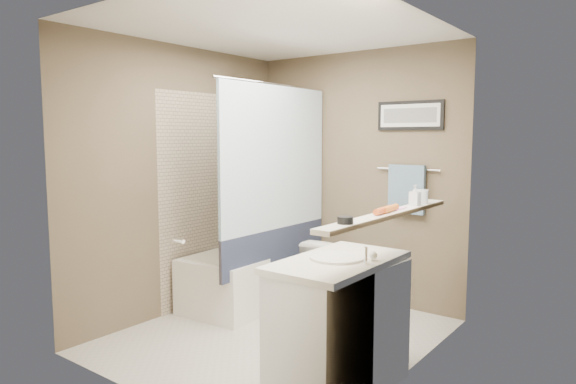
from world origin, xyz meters
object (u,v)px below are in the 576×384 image
Objects in this scene: vanity at (339,328)px; candle_bowl_near at (345,220)px; soap_bottle at (415,195)px; toilet at (335,273)px; bathtub at (254,275)px; glass_jar at (422,197)px; hair_brush_back at (390,208)px; hair_brush_front at (383,210)px.

candle_bowl_near reaches higher than vanity.
soap_bottle is (0.00, 0.94, 0.05)m from candle_bowl_near.
bathtub is at bearing 16.83° from toilet.
candle_bowl_near is 0.90× the size of glass_jar.
candle_bowl_near is at bearing -90.00° from glass_jar.
hair_brush_back is (0.19, 0.31, 0.74)m from vanity.
toilet is 7.41× the size of candle_bowl_near.
hair_brush_front is 0.10m from hair_brush_back.
vanity is at bearing -131.58° from hair_brush_front.
hair_brush_front is (0.00, 0.46, 0.00)m from candle_bowl_near.
toilet is 3.03× the size of hair_brush_front.
vanity is (0.83, -1.29, 0.07)m from toilet.
hair_brush_back is (1.79, -0.73, 0.89)m from bathtub.
soap_bottle is (0.19, 0.70, 0.79)m from vanity.
soap_bottle is (0.00, -0.13, 0.02)m from glass_jar.
glass_jar is at bearing 82.46° from vanity.
hair_brush_back reaches higher than bathtub.
vanity is at bearing -121.05° from hair_brush_back.
hair_brush_back is 0.52m from glass_jar.
hair_brush_front is 2.20× the size of glass_jar.
candle_bowl_near is at bearing -90.00° from soap_bottle.
bathtub is at bearing 169.03° from soap_bottle.
bathtub is 6.82× the size of hair_brush_front.
soap_bottle reaches higher than hair_brush_back.
hair_brush_front is (1.79, -0.83, 0.89)m from bathtub.
candle_bowl_near is (1.79, -1.29, 0.89)m from bathtub.
toilet reaches higher than bathtub.
hair_brush_front is at bearing 53.48° from vanity.
glass_jar is (0.00, 0.62, 0.03)m from hair_brush_front.
vanity is 1.07m from soap_bottle.
bathtub is 10.38× the size of soap_bottle.
hair_brush_back is at bearing -26.43° from bathtub.
candle_bowl_near is 0.41× the size of hair_brush_front.
glass_jar is at bearing 90.00° from hair_brush_back.
soap_bottle is (1.01, -0.59, 0.85)m from toilet.
hair_brush_back is 1.52× the size of soap_bottle.
soap_bottle reaches higher than hair_brush_front.
bathtub is at bearing 157.62° from hair_brush_back.
hair_brush_back is at bearing 90.00° from candle_bowl_near.
vanity is 0.79m from hair_brush_front.
vanity is 0.82m from hair_brush_back.
hair_brush_back is (1.01, -0.98, 0.80)m from toilet.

